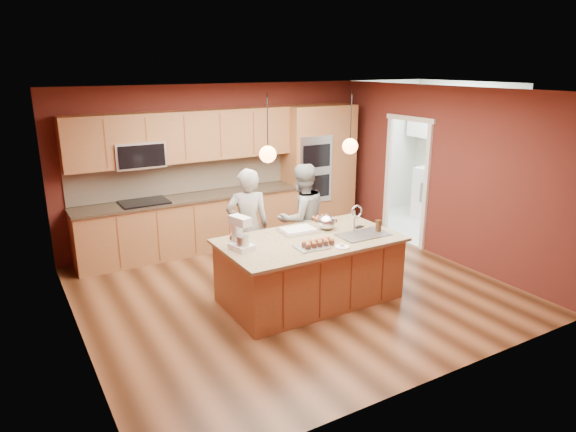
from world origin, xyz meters
TOP-DOWN VIEW (x-y plane):
  - floor at (0.00, 0.00)m, footprint 5.50×5.50m
  - ceiling at (0.00, 0.00)m, footprint 5.50×5.50m
  - wall_back at (0.00, 2.50)m, footprint 5.50×0.00m
  - wall_front at (0.00, -2.50)m, footprint 5.50×0.00m
  - wall_left at (-2.75, 0.00)m, footprint 0.00×5.00m
  - wall_right at (2.75, 0.00)m, footprint 0.00×5.00m
  - cabinet_run at (-0.68, 2.25)m, footprint 3.74×0.64m
  - oven_column at (1.85, 2.19)m, footprint 1.30×0.62m
  - doorway_trim at (2.73, 0.80)m, footprint 0.08×1.11m
  - laundry_room at (4.35, 1.20)m, footprint 2.60×2.70m
  - pendant_left at (-0.55, -0.34)m, footprint 0.20×0.20m
  - pendant_right at (0.64, -0.34)m, footprint 0.20×0.20m
  - island at (0.06, -0.34)m, footprint 2.31×1.30m
  - person_left at (-0.41, 0.56)m, footprint 0.70×0.56m
  - person_right at (0.48, 0.56)m, footprint 0.81×0.64m
  - stand_mixer at (-0.88, -0.23)m, footprint 0.28×0.34m
  - sheet_cake at (0.06, -0.02)m, footprint 0.51×0.39m
  - cooling_rack at (-0.12, -0.63)m, footprint 0.41×0.31m
  - mixing_bowl at (0.45, -0.12)m, footprint 0.25×0.25m
  - plate at (0.21, -0.81)m, footprint 0.18×0.18m
  - tumbler at (1.00, -0.55)m, footprint 0.08×0.08m
  - phone at (0.88, -0.28)m, footprint 0.16×0.11m
  - cupcakes_left at (-0.79, 0.06)m, footprint 0.17×0.25m
  - cupcakes_rack at (-0.03, -0.64)m, footprint 0.44×0.17m
  - cupcakes_right at (0.63, 0.20)m, footprint 0.29×0.29m
  - washer at (4.21, 0.86)m, footprint 0.71×0.72m
  - dryer at (4.23, 1.54)m, footprint 0.73×0.75m

SIDE VIEW (x-z plane):
  - floor at x=0.00m, z-range 0.00..0.00m
  - island at x=0.06m, z-range -0.18..1.05m
  - washer at x=4.21m, z-range 0.00..0.90m
  - dryer at x=4.23m, z-range 0.00..1.03m
  - person_right at x=0.48m, z-range 0.00..1.64m
  - person_left at x=-0.41m, z-range 0.00..1.66m
  - phone at x=0.88m, z-range 0.85..0.86m
  - plate at x=0.21m, z-range 0.85..0.87m
  - cooling_rack at x=-0.12m, z-range 0.85..0.87m
  - sheet_cake at x=0.06m, z-range 0.85..0.90m
  - cupcakes_right at x=0.63m, z-range 0.85..0.92m
  - cupcakes_left at x=-0.79m, z-range 0.85..0.93m
  - cupcakes_rack at x=-0.03m, z-range 0.87..0.95m
  - tumbler at x=1.00m, z-range 0.85..1.01m
  - mixing_bowl at x=0.45m, z-range 0.84..1.06m
  - cabinet_run at x=-0.68m, z-range -0.17..2.13m
  - stand_mixer at x=-0.88m, z-range 0.82..1.23m
  - doorway_trim at x=2.73m, z-range -0.05..2.15m
  - oven_column at x=1.85m, z-range 0.00..2.30m
  - wall_back at x=0.00m, z-range -1.40..4.10m
  - wall_front at x=0.00m, z-range -1.40..4.10m
  - wall_left at x=-2.75m, z-range -1.15..3.85m
  - wall_right at x=2.75m, z-range -1.15..3.85m
  - laundry_room at x=4.35m, z-range 0.60..3.30m
  - pendant_left at x=-0.55m, z-range 1.60..2.40m
  - pendant_right at x=0.64m, z-range 1.60..2.40m
  - ceiling at x=0.00m, z-range 2.70..2.70m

